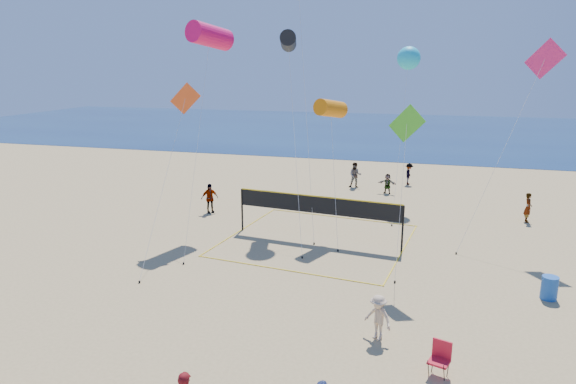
# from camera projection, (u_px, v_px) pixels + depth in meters

# --- Properties ---
(ocean) EXTENTS (140.00, 50.00, 0.03)m
(ocean) POSITION_uv_depth(u_px,v_px,m) (399.00, 131.00, 72.74)
(ocean) COLOR #10254E
(ocean) RESTS_ON ground
(bystander_b) EXTENTS (1.19, 1.02, 1.60)m
(bystander_b) POSITION_uv_depth(u_px,v_px,m) (378.00, 317.00, 17.38)
(bystander_b) COLOR #CCAB88
(bystander_b) RESTS_ON ground
(far_person_0) EXTENTS (1.13, 1.07, 1.88)m
(far_person_0) POSITION_uv_depth(u_px,v_px,m) (210.00, 198.00, 32.29)
(far_person_0) COLOR gray
(far_person_0) RESTS_ON ground
(far_person_1) EXTENTS (1.40, 0.68, 1.44)m
(far_person_1) POSITION_uv_depth(u_px,v_px,m) (387.00, 184.00, 37.21)
(far_person_1) COLOR gray
(far_person_1) RESTS_ON ground
(far_person_2) EXTENTS (0.44, 0.65, 1.77)m
(far_person_2) POSITION_uv_depth(u_px,v_px,m) (528.00, 208.00, 30.39)
(far_person_2) COLOR gray
(far_person_2) RESTS_ON ground
(far_person_3) EXTENTS (1.00, 0.81, 1.92)m
(far_person_3) POSITION_uv_depth(u_px,v_px,m) (355.00, 175.00, 38.93)
(far_person_3) COLOR gray
(far_person_3) RESTS_ON ground
(far_person_4) EXTENTS (0.64, 1.09, 1.66)m
(far_person_4) POSITION_uv_depth(u_px,v_px,m) (409.00, 174.00, 39.97)
(far_person_4) COLOR gray
(far_person_4) RESTS_ON ground
(camp_chair) EXTENTS (0.72, 0.84, 1.21)m
(camp_chair) POSITION_uv_depth(u_px,v_px,m) (440.00, 356.00, 15.39)
(camp_chair) COLOR red
(camp_chair) RESTS_ON ground
(trash_barrel) EXTENTS (0.83, 0.83, 0.95)m
(trash_barrel) POSITION_uv_depth(u_px,v_px,m) (549.00, 288.00, 20.45)
(trash_barrel) COLOR #1A50A9
(trash_barrel) RESTS_ON ground
(volleyball_net) EXTENTS (10.17, 10.04, 2.45)m
(volleyball_net) POSITION_uv_depth(u_px,v_px,m) (318.00, 210.00, 27.02)
(volleyball_net) COLOR black
(volleyball_net) RESTS_ON ground
(kite_0) EXTENTS (2.36, 8.49, 11.44)m
(kite_0) POSITION_uv_depth(u_px,v_px,m) (210.00, 36.00, 28.31)
(kite_0) COLOR #E50C57
(kite_0) RESTS_ON ground
(kite_1) EXTENTS (3.31, 7.86, 11.02)m
(kite_1) POSITION_uv_depth(u_px,v_px,m) (288.00, 41.00, 29.21)
(kite_1) COLOR black
(kite_1) RESTS_ON ground
(kite_2) EXTENTS (2.02, 4.48, 7.42)m
(kite_2) POSITION_uv_depth(u_px,v_px,m) (331.00, 109.00, 27.48)
(kite_2) COLOR orange
(kite_2) RESTS_ON ground
(kite_3) EXTENTS (1.68, 6.68, 8.24)m
(kite_3) POSITION_uv_depth(u_px,v_px,m) (183.00, 107.00, 26.29)
(kite_3) COLOR #F4531C
(kite_3) RESTS_ON ground
(kite_4) EXTENTS (1.56, 1.54, 7.55)m
(kite_4) POSITION_uv_depth(u_px,v_px,m) (406.00, 131.00, 21.50)
(kite_4) COLOR green
(kite_4) RESTS_ON ground
(kite_5) EXTENTS (4.51, 4.01, 10.40)m
(kite_5) POSITION_uv_depth(u_px,v_px,m) (542.00, 66.00, 25.36)
(kite_5) COLOR #E6216D
(kite_5) RESTS_ON ground
(kite_7) EXTENTS (1.80, 7.89, 10.30)m
(kite_7) POSITION_uv_depth(u_px,v_px,m) (409.00, 58.00, 33.96)
(kite_7) COLOR #1BBDE3
(kite_7) RESTS_ON ground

